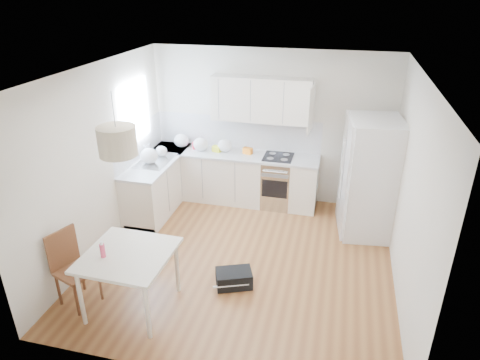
{
  "coord_description": "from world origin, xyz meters",
  "views": [
    {
      "loc": [
        1.19,
        -5.02,
        3.69
      ],
      "look_at": [
        -0.14,
        0.4,
        1.08
      ],
      "focal_mm": 32.0,
      "sensor_mm": 36.0,
      "label": 1
    }
  ],
  "objects_px": {
    "dining_chair": "(76,270)",
    "gym_bag": "(234,278)",
    "refrigerator": "(370,178)",
    "dining_table": "(128,260)"
  },
  "relations": [
    {
      "from": "refrigerator",
      "to": "dining_chair",
      "type": "height_order",
      "value": "refrigerator"
    },
    {
      "from": "refrigerator",
      "to": "dining_table",
      "type": "xyz_separation_m",
      "value": [
        -2.8,
        -2.55,
        -0.23
      ]
    },
    {
      "from": "dining_table",
      "to": "dining_chair",
      "type": "relative_size",
      "value": 1.05
    },
    {
      "from": "refrigerator",
      "to": "gym_bag",
      "type": "xyz_separation_m",
      "value": [
        -1.7,
        -1.86,
        -0.82
      ]
    },
    {
      "from": "dining_table",
      "to": "gym_bag",
      "type": "distance_m",
      "value": 1.43
    },
    {
      "from": "dining_chair",
      "to": "gym_bag",
      "type": "bearing_deg",
      "value": 43.48
    },
    {
      "from": "refrigerator",
      "to": "dining_chair",
      "type": "distance_m",
      "value": 4.39
    },
    {
      "from": "refrigerator",
      "to": "dining_chair",
      "type": "xyz_separation_m",
      "value": [
        -3.48,
        -2.63,
        -0.44
      ]
    },
    {
      "from": "dining_chair",
      "to": "gym_bag",
      "type": "relative_size",
      "value": 2.09
    },
    {
      "from": "dining_chair",
      "to": "gym_bag",
      "type": "xyz_separation_m",
      "value": [
        1.79,
        0.77,
        -0.38
      ]
    }
  ]
}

